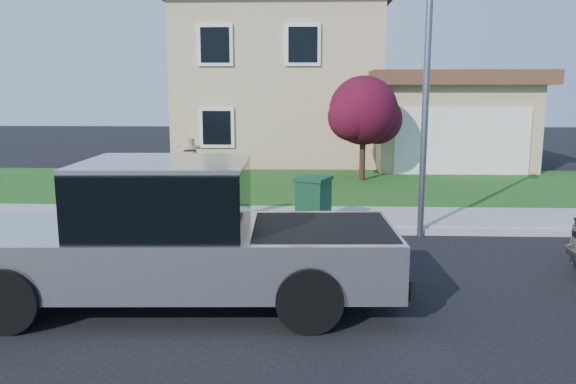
# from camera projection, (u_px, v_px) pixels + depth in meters

# --- Properties ---
(ground) EXTENTS (80.00, 80.00, 0.00)m
(ground) POSITION_uv_depth(u_px,v_px,m) (228.00, 278.00, 8.90)
(ground) COLOR black
(ground) RESTS_ON ground
(curb) EXTENTS (40.00, 0.20, 0.12)m
(curb) POSITION_uv_depth(u_px,v_px,m) (295.00, 230.00, 11.71)
(curb) COLOR gray
(curb) RESTS_ON ground
(sidewalk) EXTENTS (40.00, 2.00, 0.15)m
(sidewalk) POSITION_uv_depth(u_px,v_px,m) (297.00, 218.00, 12.78)
(sidewalk) COLOR gray
(sidewalk) RESTS_ON ground
(lawn) EXTENTS (40.00, 7.00, 0.10)m
(lawn) POSITION_uv_depth(u_px,v_px,m) (300.00, 186.00, 17.22)
(lawn) COLOR #1F4112
(lawn) RESTS_ON ground
(house) EXTENTS (14.00, 11.30, 6.85)m
(house) POSITION_uv_depth(u_px,v_px,m) (311.00, 86.00, 24.41)
(house) COLOR tan
(house) RESTS_ON ground
(pickup_truck) EXTENTS (6.17, 2.41, 2.00)m
(pickup_truck) POSITION_uv_depth(u_px,v_px,m) (176.00, 238.00, 7.69)
(pickup_truck) COLOR black
(pickup_truck) RESTS_ON ground
(woman) EXTENTS (0.77, 0.64, 1.99)m
(woman) POSITION_uv_depth(u_px,v_px,m) (190.00, 191.00, 11.34)
(woman) COLOR tan
(woman) RESTS_ON ground
(ornamental_tree) EXTENTS (2.42, 2.19, 3.33)m
(ornamental_tree) POSITION_uv_depth(u_px,v_px,m) (365.00, 114.00, 17.80)
(ornamental_tree) COLOR black
(ornamental_tree) RESTS_ON lawn
(trash_bin) EXTENTS (0.85, 0.90, 1.01)m
(trash_bin) POSITION_uv_depth(u_px,v_px,m) (313.00, 200.00, 11.78)
(trash_bin) COLOR #103B20
(trash_bin) RESTS_ON sidewalk
(street_lamp) EXTENTS (0.37, 0.74, 5.64)m
(street_lamp) POSITION_uv_depth(u_px,v_px,m) (426.00, 76.00, 10.85)
(street_lamp) COLOR slate
(street_lamp) RESTS_ON ground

